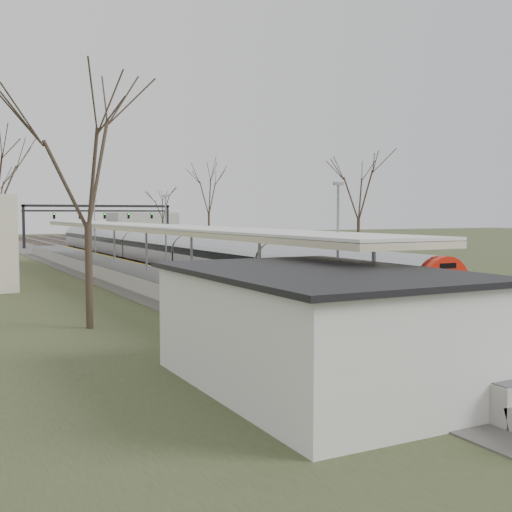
% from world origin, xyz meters
% --- Properties ---
extents(track_bed, '(24.00, 160.00, 0.22)m').
position_xyz_m(track_bed, '(0.26, 55.00, 0.06)').
color(track_bed, '#474442').
rests_on(track_bed, ground).
extents(platform, '(3.50, 69.00, 1.00)m').
position_xyz_m(platform, '(-9.05, 37.50, 0.50)').
color(platform, '#9E9B93').
rests_on(platform, ground).
extents(canopy, '(4.10, 50.00, 3.11)m').
position_xyz_m(canopy, '(-9.05, 32.99, 3.93)').
color(canopy, slate).
rests_on(canopy, platform).
extents(station_building, '(6.00, 9.00, 3.20)m').
position_xyz_m(station_building, '(-12.50, 8.00, 1.60)').
color(station_building, silver).
rests_on(station_building, ground).
extents(signal_gantry, '(21.00, 0.59, 6.08)m').
position_xyz_m(signal_gantry, '(0.29, 84.99, 4.91)').
color(signal_gantry, black).
rests_on(signal_gantry, ground).
extents(tree_west_near, '(5.00, 5.00, 10.30)m').
position_xyz_m(tree_west_near, '(-16.00, 20.00, 7.29)').
color(tree_west_near, '#2D231C').
rests_on(tree_west_near, ground).
extents(tree_east_far, '(5.00, 5.00, 10.30)m').
position_xyz_m(tree_east_far, '(14.00, 42.00, 7.29)').
color(tree_east_far, '#2D231C').
rests_on(tree_east_far, ground).
extents(train_near, '(2.62, 75.21, 3.05)m').
position_xyz_m(train_near, '(-2.50, 50.83, 1.48)').
color(train_near, '#9899A1').
rests_on(train_near, ground).
extents(train_far, '(2.62, 45.21, 3.05)m').
position_xyz_m(train_far, '(4.50, 96.15, 1.48)').
color(train_far, '#9899A1').
rests_on(train_far, ground).
extents(passenger, '(0.49, 0.72, 1.92)m').
position_xyz_m(passenger, '(-9.18, 7.77, 1.96)').
color(passenger, navy).
rests_on(passenger, platform).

